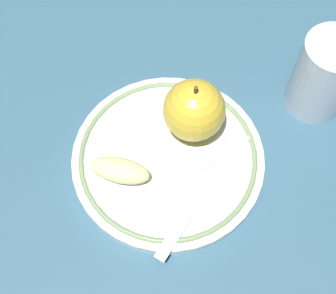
{
  "coord_description": "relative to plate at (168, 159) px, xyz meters",
  "views": [
    {
      "loc": [
        -0.22,
        -0.06,
        0.48
      ],
      "look_at": [
        -0.0,
        0.01,
        0.04
      ],
      "focal_mm": 50.0,
      "sensor_mm": 36.0,
      "label": 1
    }
  ],
  "objects": [
    {
      "name": "drinking_glass",
      "position": [
        0.14,
        -0.14,
        0.04
      ],
      "size": [
        0.07,
        0.07,
        0.1
      ],
      "primitive_type": "cylinder",
      "color": "silver",
      "rests_on": "ground_plane"
    },
    {
      "name": "apple_red_whole",
      "position": [
        0.04,
        -0.02,
        0.04
      ],
      "size": [
        0.07,
        0.07,
        0.08
      ],
      "color": "gold",
      "rests_on": "plate"
    },
    {
      "name": "apple_slice_front",
      "position": [
        -0.04,
        0.04,
        0.02
      ],
      "size": [
        0.04,
        0.07,
        0.02
      ],
      "primitive_type": "ellipsoid",
      "rotation": [
        0.0,
        0.0,
        1.66
      ],
      "color": "beige",
      "rests_on": "plate"
    },
    {
      "name": "ground_plane",
      "position": [
        0.0,
        -0.01,
        -0.01
      ],
      "size": [
        2.0,
        2.0,
        0.0
      ],
      "primitive_type": "plane",
      "color": "#32596E"
    },
    {
      "name": "plate",
      "position": [
        0.0,
        0.0,
        0.0
      ],
      "size": [
        0.22,
        0.22,
        0.02
      ],
      "color": "white",
      "rests_on": "ground_plane"
    },
    {
      "name": "fork",
      "position": [
        -0.04,
        -0.05,
        0.01
      ],
      "size": [
        0.17,
        0.06,
        0.0
      ],
      "rotation": [
        0.0,
        0.0,
        6.05
      ],
      "color": "silver",
      "rests_on": "plate"
    }
  ]
}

